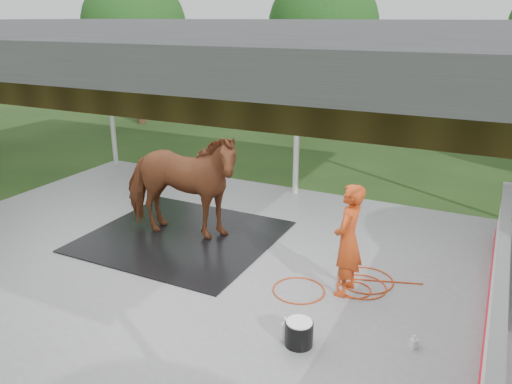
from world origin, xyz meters
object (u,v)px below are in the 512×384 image
at_px(horse, 180,185).
at_px(handler, 348,240).
at_px(dasher_board, 494,317).
at_px(wash_bucket, 299,333).

height_order(horse, handler, horse).
distance_m(dasher_board, wash_bucket, 2.46).
relative_size(horse, handler, 1.40).
height_order(dasher_board, handler, handler).
distance_m(dasher_board, handler, 2.24).
distance_m(handler, wash_bucket, 1.73).
height_order(dasher_board, horse, horse).
xyz_separation_m(dasher_board, handler, (-2.11, 0.66, 0.35)).
height_order(dasher_board, wash_bucket, dasher_board).
bearing_deg(horse, wash_bucket, -132.94).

